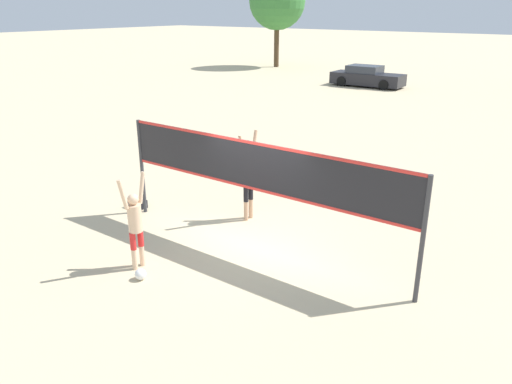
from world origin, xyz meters
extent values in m
plane|color=beige|center=(0.00, 0.00, 0.00)|extent=(200.00, 200.00, 0.00)
cylinder|color=#38383D|center=(-3.58, 0.00, 1.21)|extent=(0.09, 0.09, 2.42)
cylinder|color=#38383D|center=(3.58, 0.00, 1.21)|extent=(0.09, 0.09, 2.42)
cube|color=black|center=(0.00, 0.00, 1.90)|extent=(7.06, 0.02, 1.05)
cube|color=red|center=(0.00, 0.00, 2.39)|extent=(7.06, 0.03, 0.06)
cube|color=red|center=(0.00, 0.00, 1.40)|extent=(7.06, 0.03, 0.06)
cylinder|color=beige|center=(-1.44, -2.20, 0.22)|extent=(0.11, 0.11, 0.44)
cylinder|color=red|center=(-1.44, -2.20, 0.63)|extent=(0.12, 0.12, 0.36)
cylinder|color=beige|center=(-1.44, -2.00, 0.22)|extent=(0.11, 0.11, 0.44)
cylinder|color=red|center=(-1.44, -2.00, 0.63)|extent=(0.12, 0.12, 0.36)
cylinder|color=beige|center=(-1.44, -2.10, 1.10)|extent=(0.28, 0.28, 0.57)
sphere|color=beige|center=(-1.44, -2.10, 1.49)|extent=(0.22, 0.22, 0.22)
cylinder|color=beige|center=(-1.44, -2.33, 1.66)|extent=(0.08, 0.21, 0.64)
cylinder|color=beige|center=(-1.44, -1.86, 1.66)|extent=(0.08, 0.21, 0.64)
cylinder|color=tan|center=(-1.13, 1.32, 0.25)|extent=(0.11, 0.11, 0.50)
cylinder|color=black|center=(-1.13, 1.32, 0.70)|extent=(0.12, 0.12, 0.41)
cylinder|color=tan|center=(-1.13, 1.12, 0.25)|extent=(0.11, 0.11, 0.50)
cylinder|color=black|center=(-1.13, 1.12, 0.70)|extent=(0.12, 0.12, 0.41)
cylinder|color=#3372BF|center=(-1.13, 1.22, 1.23)|extent=(0.28, 0.28, 0.64)
sphere|color=tan|center=(-1.13, 1.22, 1.67)|extent=(0.25, 0.25, 0.25)
cylinder|color=tan|center=(-1.13, 1.46, 1.87)|extent=(0.08, 0.23, 0.72)
cylinder|color=tan|center=(-1.13, 0.97, 1.87)|extent=(0.08, 0.23, 0.72)
sphere|color=white|center=(-1.04, -2.41, 0.11)|extent=(0.23, 0.23, 0.23)
cube|color=black|center=(-3.96, 0.08, 0.11)|extent=(0.45, 0.30, 0.21)
cube|color=#232328|center=(-8.09, 23.61, 0.50)|extent=(4.80, 1.86, 0.75)
cube|color=#2D333D|center=(-8.33, 23.61, 1.12)|extent=(2.18, 1.65, 0.48)
cylinder|color=black|center=(-6.64, 24.47, 0.32)|extent=(0.65, 0.24, 0.64)
cylinder|color=black|center=(-6.60, 22.83, 0.32)|extent=(0.65, 0.24, 0.64)
cylinder|color=black|center=(-9.59, 24.39, 0.32)|extent=(0.65, 0.24, 0.64)
cylinder|color=black|center=(-9.54, 22.75, 0.32)|extent=(0.65, 0.24, 0.64)
cylinder|color=#4C3823|center=(-19.49, 29.65, 2.08)|extent=(0.43, 0.43, 4.16)
sphere|color=#387A38|center=(-19.49, 29.65, 5.48)|extent=(4.79, 4.79, 4.79)
camera|label=1|loc=(5.85, -7.99, 5.02)|focal=35.00mm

